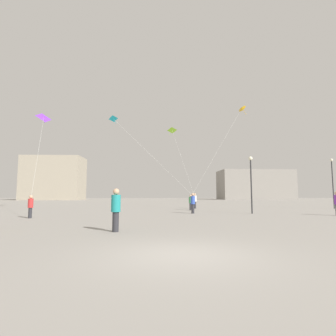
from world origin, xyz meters
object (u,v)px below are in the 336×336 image
object	(u,v)px
person_in_red	(30,206)
person_in_blue	(193,202)
lamppost_west	(332,176)
kite_amber_diamond	(241,110)
person_in_green	(191,202)
building_left_hall	(54,178)
person_in_white	(195,200)
kite_lime_delta	(173,132)
lamppost_east	(251,175)
building_centre_hall	(255,185)
person_in_teal	(116,208)
kite_cyan_delta	(117,122)
kite_violet_delta	(44,119)

from	to	relation	value
person_in_red	person_in_blue	distance (m)	12.64
person_in_blue	lamppost_west	world-z (taller)	lamppost_west
person_in_red	kite_amber_diamond	size ratio (longest dim) A/B	0.15
person_in_green	kite_amber_diamond	xyz separation A→B (m)	(5.71, -0.08, 10.11)
person_in_blue	kite_amber_diamond	bearing A→B (deg)	-159.45
person_in_green	building_left_hall	xyz separation A→B (m)	(-39.58, 63.29, 6.38)
person_in_white	kite_lime_delta	xyz separation A→B (m)	(-2.15, 11.54, 11.02)
lamppost_east	lamppost_west	world-z (taller)	lamppost_west
person_in_blue	kite_lime_delta	xyz separation A→B (m)	(-0.89, 20.19, 11.05)
person_in_green	person_in_white	bearing A→B (deg)	75.89
kite_lime_delta	lamppost_east	xyz separation A→B (m)	(5.95, -20.55, -8.68)
person_in_green	building_centre_hall	xyz separation A→B (m)	(32.42, 72.54, 4.56)
person_in_green	person_in_red	size ratio (longest dim) A/B	1.04
person_in_white	building_centre_hall	distance (m)	76.19
person_in_teal	person_in_blue	world-z (taller)	person_in_teal
person_in_blue	kite_lime_delta	bearing A→B (deg)	-107.62
kite_cyan_delta	person_in_teal	bearing A→B (deg)	-80.23
person_in_white	person_in_blue	world-z (taller)	person_in_white
person_in_teal	building_left_hall	distance (m)	87.60
person_in_white	lamppost_west	world-z (taller)	lamppost_west
person_in_blue	kite_lime_delta	world-z (taller)	kite_lime_delta
building_centre_hall	building_left_hall	bearing A→B (deg)	-172.68
person_in_white	person_in_red	distance (m)	18.59
person_in_blue	kite_cyan_delta	world-z (taller)	kite_cyan_delta
person_in_green	kite_lime_delta	bearing A→B (deg)	95.63
kite_lime_delta	kite_cyan_delta	bearing A→B (deg)	-132.32
person_in_white	person_in_teal	size ratio (longest dim) A/B	0.97
kite_amber_diamond	person_in_blue	bearing A→B (deg)	-139.31
person_in_white	building_left_hall	bearing A→B (deg)	171.49
person_in_green	person_in_blue	size ratio (longest dim) A/B	0.93
kite_cyan_delta	building_left_hall	size ratio (longest dim) A/B	0.57
lamppost_east	person_in_white	bearing A→B (deg)	112.88
person_in_green	lamppost_east	world-z (taller)	lamppost_east
lamppost_east	building_left_hall	bearing A→B (deg)	122.69
kite_cyan_delta	lamppost_east	xyz separation A→B (m)	(13.80, -11.94, -7.96)
kite_amber_diamond	kite_lime_delta	bearing A→B (deg)	115.04
person_in_teal	kite_lime_delta	world-z (taller)	kite_lime_delta
building_left_hall	building_centre_hall	distance (m)	72.62
kite_lime_delta	building_left_hall	bearing A→B (deg)	128.35
person_in_blue	lamppost_east	xyz separation A→B (m)	(5.07, -0.37, 2.37)
person_in_white	building_left_hall	size ratio (longest dim) A/B	0.09
person_in_teal	building_left_hall	world-z (taller)	building_left_hall
person_in_green	lamppost_west	bearing A→B (deg)	8.90
person_in_blue	kite_cyan_delta	size ratio (longest dim) A/B	0.16
person_in_white	kite_amber_diamond	size ratio (longest dim) A/B	0.18
kite_lime_delta	kite_violet_delta	size ratio (longest dim) A/B	0.90
person_in_white	kite_cyan_delta	world-z (taller)	kite_cyan_delta
person_in_teal	building_centre_hall	xyz separation A→B (m)	(37.53, 89.54, 4.43)
person_in_green	person_in_red	bearing A→B (deg)	-140.03
kite_violet_delta	person_in_white	bearing A→B (deg)	1.93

